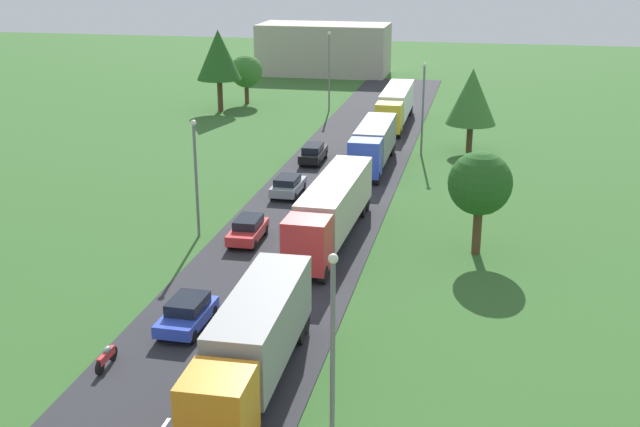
% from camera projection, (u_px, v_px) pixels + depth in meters
% --- Properties ---
extents(road, '(10.00, 140.00, 0.06)m').
position_uv_depth(road, '(270.00, 273.00, 45.60)').
color(road, '#2B2B30').
rests_on(road, ground).
extents(lane_marking_centre, '(0.16, 120.97, 0.01)m').
position_uv_depth(lane_marking_centre, '(246.00, 308.00, 41.14)').
color(lane_marking_centre, white).
rests_on(lane_marking_centre, road).
extents(truck_lead, '(2.68, 12.06, 3.63)m').
position_uv_depth(truck_lead, '(254.00, 340.00, 33.41)').
color(truck_lead, orange).
rests_on(truck_lead, road).
extents(truck_second, '(2.87, 14.60, 3.59)m').
position_uv_depth(truck_second, '(332.00, 207.00, 50.08)').
color(truck_second, red).
rests_on(truck_second, road).
extents(truck_third, '(2.56, 11.59, 3.41)m').
position_uv_depth(truck_third, '(373.00, 143.00, 66.75)').
color(truck_third, blue).
rests_on(truck_third, road).
extents(truck_fourth, '(2.60, 13.96, 3.53)m').
position_uv_depth(truck_fourth, '(396.00, 104.00, 82.58)').
color(truck_fourth, yellow).
rests_on(truck_fourth, road).
extents(car_second, '(1.94, 4.03, 1.49)m').
position_uv_depth(car_second, '(187.00, 313.00, 38.81)').
color(car_second, blue).
rests_on(car_second, road).
extents(car_third, '(1.81, 4.15, 1.47)m').
position_uv_depth(car_third, '(248.00, 229.00, 50.20)').
color(car_third, red).
rests_on(car_third, road).
extents(car_fourth, '(1.90, 4.10, 1.46)m').
position_uv_depth(car_fourth, '(288.00, 185.00, 59.36)').
color(car_fourth, '#8C939E').
rests_on(car_fourth, road).
extents(car_fifth, '(1.80, 4.61, 1.54)m').
position_uv_depth(car_fifth, '(313.00, 153.00, 68.40)').
color(car_fifth, black).
rests_on(car_fifth, road).
extents(motorcycle_courier, '(0.28, 1.94, 0.91)m').
position_uv_depth(motorcycle_courier, '(106.00, 357.00, 35.28)').
color(motorcycle_courier, black).
rests_on(motorcycle_courier, road).
extents(lamppost_lead, '(0.36, 0.36, 7.67)m').
position_uv_depth(lamppost_lead, '(333.00, 343.00, 28.46)').
color(lamppost_lead, slate).
rests_on(lamppost_lead, ground).
extents(lamppost_second, '(0.36, 0.36, 7.49)m').
position_uv_depth(lamppost_second, '(196.00, 172.00, 50.11)').
color(lamppost_second, slate).
rests_on(lamppost_second, ground).
extents(lamppost_third, '(0.36, 0.36, 8.04)m').
position_uv_depth(lamppost_third, '(423.00, 104.00, 69.88)').
color(lamppost_third, slate).
rests_on(lamppost_third, ground).
extents(lamppost_fourth, '(0.36, 0.36, 8.60)m').
position_uv_depth(lamppost_fourth, '(329.00, 67.00, 88.82)').
color(lamppost_fourth, slate).
rests_on(lamppost_fourth, ground).
extents(tree_oak, '(3.73, 3.73, 5.60)m').
position_uv_depth(tree_oak, '(246.00, 71.00, 93.01)').
color(tree_oak, '#513823').
rests_on(tree_oak, ground).
extents(tree_maple, '(4.86, 4.86, 8.88)m').
position_uv_depth(tree_maple, '(219.00, 55.00, 87.79)').
color(tree_maple, '#513823').
rests_on(tree_maple, ground).
extents(tree_elm, '(4.41, 4.41, 7.38)m').
position_uv_depth(tree_elm, '(472.00, 97.00, 70.75)').
color(tree_elm, '#513823').
rests_on(tree_elm, ground).
extents(tree_ash, '(3.77, 3.77, 6.26)m').
position_uv_depth(tree_ash, '(480.00, 184.00, 47.23)').
color(tree_ash, '#513823').
rests_on(tree_ash, ground).
extents(distant_building, '(17.97, 8.70, 7.00)m').
position_uv_depth(distant_building, '(324.00, 49.00, 114.25)').
color(distant_building, '#B2A899').
rests_on(distant_building, ground).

